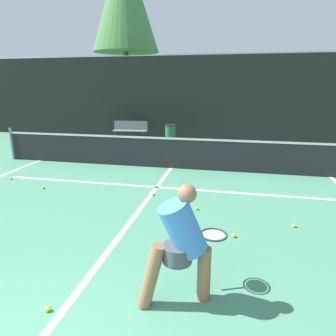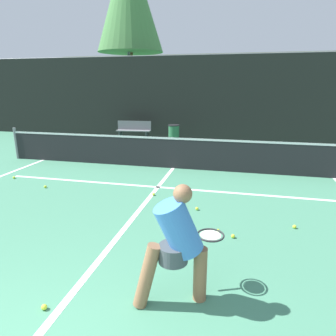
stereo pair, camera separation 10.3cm
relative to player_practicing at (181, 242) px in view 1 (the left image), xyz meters
name	(u,v)px [view 1 (the left image)]	position (x,y,z in m)	size (l,w,h in m)	color
court_service_line	(157,187)	(-1.27, 3.88, -0.77)	(8.25, 0.10, 0.01)	white
court_center_mark	(134,217)	(-1.27, 2.08, -0.77)	(0.10, 7.22, 0.01)	white
net	(171,152)	(-1.27, 5.69, -0.26)	(11.09, 0.09, 1.07)	slate
fence_back	(194,98)	(-1.27, 10.88, 1.09)	(24.00, 0.06, 3.74)	black
player_practicing	(181,242)	(0.00, 0.00, 0.00)	(1.06, 0.90, 1.46)	#8C6042
tennis_ball_scattered_0	(197,208)	(-0.13, 2.70, -0.74)	(0.07, 0.07, 0.07)	#D1E033
tennis_ball_scattered_1	(153,194)	(-1.22, 3.30, -0.74)	(0.07, 0.07, 0.07)	#D1E033
tennis_ball_scattered_3	(43,187)	(-3.97, 3.19, -0.74)	(0.07, 0.07, 0.07)	#D1E033
tennis_ball_scattered_4	(219,230)	(0.36, 1.83, -0.74)	(0.07, 0.07, 0.07)	#D1E033
tennis_ball_scattered_5	(294,226)	(1.67, 2.29, -0.74)	(0.07, 0.07, 0.07)	#D1E033
tennis_ball_scattered_6	(11,178)	(-5.27, 3.67, -0.74)	(0.07, 0.07, 0.07)	#D1E033
tennis_ball_scattered_7	(234,235)	(0.61, 1.69, -0.74)	(0.07, 0.07, 0.07)	#D1E033
tennis_ball_scattered_9	(48,309)	(-1.44, -0.48, -0.74)	(0.07, 0.07, 0.07)	#D1E033
courtside_bench	(130,130)	(-4.06, 10.03, -0.31)	(1.59, 0.50, 0.86)	slate
trash_bin	(171,134)	(-2.11, 9.68, -0.37)	(0.48, 0.48, 0.80)	#28603D
parked_car	(162,117)	(-3.65, 14.71, -0.20)	(1.86, 4.38, 1.37)	maroon
floodlight_mast	(123,19)	(-5.94, 14.79, 5.31)	(1.10, 0.24, 9.76)	slate
tree_mid	(118,72)	(-8.26, 19.70, 2.63)	(3.41, 3.41, 3.90)	brown
building_far	(218,82)	(-1.27, 30.64, 1.98)	(36.00, 2.40, 5.52)	gray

